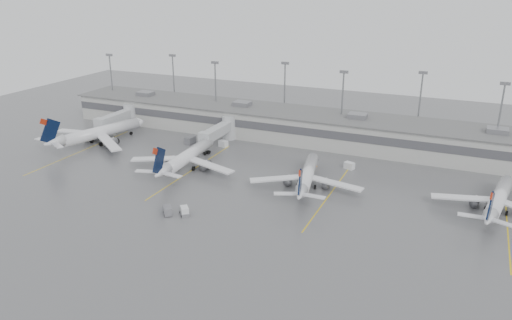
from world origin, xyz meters
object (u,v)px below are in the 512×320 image
at_px(jet_far_left, 97,133).
at_px(jet_mid_right, 307,176).
at_px(jet_far_right, 498,199).
at_px(jet_mid_left, 186,157).
at_px(baggage_tug, 185,212).

bearing_deg(jet_far_left, jet_mid_right, 10.99).
bearing_deg(jet_mid_right, jet_far_right, -6.21).
xyz_separation_m(jet_mid_left, jet_mid_right, (30.84, 0.70, -0.24)).
relative_size(jet_far_left, jet_mid_right, 1.15).
height_order(jet_far_left, jet_far_right, jet_far_left).
height_order(jet_mid_left, jet_far_right, jet_mid_left).
relative_size(jet_mid_left, jet_mid_right, 1.10).
bearing_deg(jet_mid_right, baggage_tug, -138.89).
bearing_deg(jet_far_left, baggage_tug, -15.72).
bearing_deg(jet_mid_left, jet_far_right, -0.47).
bearing_deg(jet_far_right, jet_mid_left, -167.18).
xyz_separation_m(jet_mid_left, jet_far_right, (69.80, 3.97, -0.27)).
distance_m(jet_far_left, jet_mid_right, 64.43).
bearing_deg(jet_far_right, jet_far_left, -172.00).
distance_m(jet_mid_left, jet_mid_right, 30.84).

